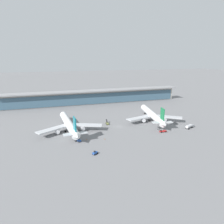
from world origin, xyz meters
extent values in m
plane|color=slate|center=(0.00, 0.00, 0.00)|extent=(1200.00, 1200.00, 0.00)
cylinder|color=white|center=(-35.64, 3.01, 4.91)|extent=(8.54, 49.38, 5.18)
cone|color=white|center=(-37.47, 29.59, 4.91)|extent=(5.39, 5.00, 5.08)
cone|color=white|center=(-33.83, -23.31, 5.43)|extent=(5.04, 6.01, 4.66)
cube|color=black|center=(-37.26, 26.63, 5.82)|extent=(4.02, 2.41, 0.63)
cube|color=#B7BABF|center=(-46.47, -2.26, 4.01)|extent=(22.21, 16.10, 0.63)
cube|color=#B7BABF|center=(-24.19, -0.72, 4.01)|extent=(22.85, 13.69, 0.63)
cylinder|color=silver|center=(-43.76, -2.59, 2.22)|extent=(3.11, 3.94, 2.86)
cylinder|color=silver|center=(-26.82, -1.43, 2.22)|extent=(3.11, 3.94, 2.86)
cube|color=#0F6B7A|center=(-34.14, -18.83, 11.53)|extent=(1.05, 6.28, 8.04)
cube|color=#B7BABF|center=(-34.07, -19.72, 5.69)|extent=(14.53, 4.90, 0.45)
cylinder|color=black|center=(-38.31, 0.14, 0.63)|extent=(1.16, 1.32, 1.25)
cylinder|color=black|center=(-32.60, 0.53, 0.63)|extent=(1.16, 1.32, 1.25)
cylinder|color=black|center=(-36.99, 22.62, 0.63)|extent=(1.16, 1.32, 1.25)
cylinder|color=white|center=(30.86, 6.49, 4.91)|extent=(13.77, 49.28, 5.18)
cone|color=white|center=(35.56, 32.71, 4.91)|extent=(5.82, 5.49, 5.08)
cone|color=white|center=(26.20, -19.48, 5.43)|extent=(5.60, 6.43, 4.66)
cube|color=black|center=(35.04, 29.79, 5.82)|extent=(4.20, 2.80, 0.63)
cube|color=#B7BABF|center=(19.07, 4.02, 4.01)|extent=(23.05, 11.60, 0.63)
cube|color=#B7BABF|center=(41.06, 0.08, 4.01)|extent=(21.41, 17.80, 0.63)
cylinder|color=silver|center=(21.62, 3.03, 2.22)|extent=(3.48, 4.20, 2.86)
cylinder|color=silver|center=(38.32, 0.04, 2.22)|extent=(3.48, 4.20, 2.86)
cube|color=#14703D|center=(27.00, -15.06, 11.53)|extent=(1.72, 6.27, 8.04)
cube|color=#B7BABF|center=(26.84, -15.94, 5.69)|extent=(14.76, 6.39, 0.45)
cylinder|color=black|center=(27.57, 4.35, 0.63)|extent=(1.28, 1.42, 1.25)
cylinder|color=black|center=(33.20, 3.34, 0.63)|extent=(1.28, 1.42, 1.25)
cylinder|color=black|center=(34.33, 25.84, 0.63)|extent=(1.28, 1.42, 1.25)
cube|color=#B21E1E|center=(25.26, -19.90, 0.75)|extent=(4.86, 1.95, 0.60)
cube|color=black|center=(22.84, -19.83, 1.84)|extent=(3.98, 1.03, 1.72)
cylinder|color=black|center=(23.56, -20.68, 0.45)|extent=(0.91, 0.31, 0.90)
cylinder|color=black|center=(23.61, -19.02, 0.45)|extent=(0.91, 0.31, 0.90)
cylinder|color=black|center=(26.92, -20.78, 0.45)|extent=(0.91, 0.31, 0.90)
cylinder|color=black|center=(26.97, -19.13, 0.45)|extent=(0.91, 0.31, 0.90)
cube|color=gray|center=(51.00, -17.28, 1.20)|extent=(2.80, 3.00, 1.50)
cylinder|color=silver|center=(46.61, -19.22, 1.90)|extent=(5.97, 4.19, 2.10)
cylinder|color=black|center=(49.69, -16.65, 0.45)|extent=(0.94, 0.62, 0.90)
cylinder|color=black|center=(50.58, -18.67, 0.45)|extent=(0.94, 0.62, 0.90)
cylinder|color=black|center=(44.47, -18.96, 0.45)|extent=(0.94, 0.62, 0.90)
cylinder|color=black|center=(45.37, -20.98, 0.45)|extent=(0.94, 0.62, 0.90)
cube|color=#234C9E|center=(-32.13, -19.14, 0.90)|extent=(2.73, 3.17, 0.90)
cube|color=black|center=(-32.29, -18.89, 1.70)|extent=(0.96, 0.96, 0.70)
cylinder|color=black|center=(-31.02, -19.61, 0.45)|extent=(0.70, 0.92, 0.90)
cylinder|color=black|center=(-32.24, -20.35, 0.45)|extent=(0.70, 0.92, 0.90)
cylinder|color=black|center=(-32.03, -17.94, 0.45)|extent=(0.70, 0.92, 0.90)
cylinder|color=black|center=(-33.25, -18.67, 0.45)|extent=(0.70, 0.92, 0.90)
cube|color=#234C9E|center=(-26.51, -38.46, 0.90)|extent=(3.16, 2.80, 0.90)
cube|color=black|center=(-26.76, -38.62, 1.70)|extent=(0.97, 0.97, 0.70)
cylinder|color=black|center=(-26.09, -37.32, 0.45)|extent=(0.90, 0.73, 0.90)
cylinder|color=black|center=(-25.30, -38.51, 0.45)|extent=(0.90, 0.73, 0.90)
cylinder|color=black|center=(-27.72, -38.41, 0.45)|extent=(0.90, 0.73, 0.90)
cylinder|color=black|center=(-26.93, -39.59, 0.45)|extent=(0.90, 0.73, 0.90)
cube|color=olive|center=(-6.24, 8.04, 0.75)|extent=(2.38, 4.99, 0.60)
cube|color=black|center=(-5.94, 10.45, 1.84)|extent=(1.38, 4.03, 1.72)
cylinder|color=black|center=(-6.86, 9.81, 0.45)|extent=(0.39, 0.93, 0.90)
cylinder|color=black|center=(-5.21, 9.61, 0.45)|extent=(0.39, 0.93, 0.90)
cylinder|color=black|center=(-7.27, 6.48, 0.45)|extent=(0.39, 0.93, 0.90)
cylinder|color=black|center=(-5.63, 6.27, 0.45)|extent=(0.39, 0.93, 0.90)
cube|color=#B2ADA3|center=(0.00, 80.52, 7.00)|extent=(189.16, 8.00, 14.00)
cube|color=#3D5B70|center=(0.00, 76.22, 6.30)|extent=(185.38, 0.50, 11.20)
cube|color=gray|center=(0.00, 78.52, 14.60)|extent=(192.94, 12.80, 1.20)
cone|color=orange|center=(-27.29, -17.63, 0.35)|extent=(0.44, 0.44, 0.70)
cube|color=black|center=(-27.29, -17.63, 0.02)|extent=(0.62, 0.62, 0.04)
cone|color=orange|center=(-16.06, -20.20, 0.35)|extent=(0.44, 0.44, 0.70)
cube|color=black|center=(-16.06, -20.20, 0.02)|extent=(0.62, 0.62, 0.04)
camera|label=1|loc=(-48.02, -136.49, 50.23)|focal=33.23mm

